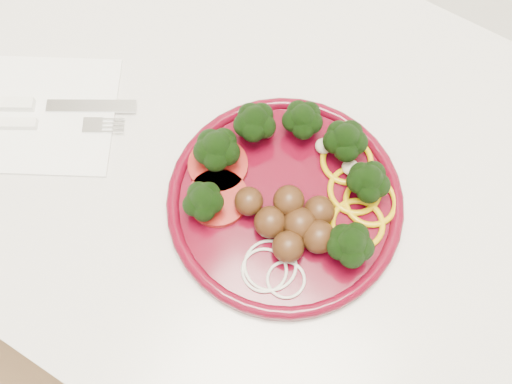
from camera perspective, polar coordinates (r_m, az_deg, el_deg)
The scene contains 5 objects.
counter at distance 1.12m, azimuth 9.59°, elevation -12.61°, with size 2.40×0.60×0.90m.
plate at distance 0.68m, azimuth 2.85°, elevation -0.07°, with size 0.25×0.25×0.06m.
napkin at distance 0.77m, azimuth -17.97°, elevation 6.59°, with size 0.15×0.15×0.00m, color white.
knife at distance 0.78m, azimuth -19.51°, elevation 7.32°, with size 0.17×0.11×0.01m.
fork at distance 0.77m, azimuth -19.98°, elevation 5.70°, with size 0.15×0.10×0.01m.
Camera 1 is at (-0.05, 1.44, 1.54)m, focal length 45.00 mm.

